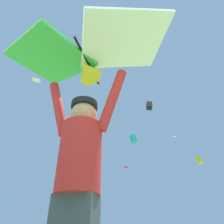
{
  "coord_description": "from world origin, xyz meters",
  "views": [
    {
      "loc": [
        0.39,
        -1.13,
        0.55
      ],
      "look_at": [
        -0.07,
        2.26,
        2.68
      ],
      "focal_mm": 32.94,
      "sensor_mm": 36.0,
      "label": 1
    }
  ],
  "objects_px": {
    "distant_kite_black_high_left": "(149,106)",
    "marker_flag": "(65,203)",
    "held_stunt_kite": "(86,55)",
    "distant_kite_yellow_overhead_distant": "(81,107)",
    "distant_kite_blue_far_center": "(174,137)",
    "distant_kite_teal_low_left": "(134,139)",
    "distant_kite_white_mid_left": "(36,80)",
    "distant_kite_purple_mid_right": "(115,96)",
    "distant_kite_red_low_right": "(126,167)",
    "distant_kite_yellow_high_right": "(199,160)",
    "kite_flyer_person": "(78,178)"
  },
  "relations": [
    {
      "from": "distant_kite_teal_low_left",
      "to": "distant_kite_blue_far_center",
      "type": "bearing_deg",
      "value": -59.91
    },
    {
      "from": "distant_kite_blue_far_center",
      "to": "distant_kite_teal_low_left",
      "type": "bearing_deg",
      "value": 120.09
    },
    {
      "from": "distant_kite_white_mid_left",
      "to": "distant_kite_teal_low_left",
      "type": "distance_m",
      "value": 18.34
    },
    {
      "from": "distant_kite_yellow_overhead_distant",
      "to": "distant_kite_white_mid_left",
      "type": "relative_size",
      "value": 0.66
    },
    {
      "from": "distant_kite_white_mid_left",
      "to": "distant_kite_purple_mid_right",
      "type": "relative_size",
      "value": 1.6
    },
    {
      "from": "distant_kite_yellow_overhead_distant",
      "to": "marker_flag",
      "type": "relative_size",
      "value": 0.39
    },
    {
      "from": "distant_kite_teal_low_left",
      "to": "held_stunt_kite",
      "type": "bearing_deg",
      "value": -89.62
    },
    {
      "from": "kite_flyer_person",
      "to": "distant_kite_teal_low_left",
      "type": "relative_size",
      "value": 1.23
    },
    {
      "from": "distant_kite_black_high_left",
      "to": "marker_flag",
      "type": "height_order",
      "value": "distant_kite_black_high_left"
    },
    {
      "from": "held_stunt_kite",
      "to": "distant_kite_yellow_high_right",
      "type": "distance_m",
      "value": 23.13
    },
    {
      "from": "distant_kite_black_high_left",
      "to": "distant_kite_purple_mid_right",
      "type": "distance_m",
      "value": 4.47
    },
    {
      "from": "distant_kite_white_mid_left",
      "to": "distant_kite_yellow_high_right",
      "type": "bearing_deg",
      "value": 19.01
    },
    {
      "from": "distant_kite_black_high_left",
      "to": "distant_kite_white_mid_left",
      "type": "xyz_separation_m",
      "value": [
        -12.49,
        -1.3,
        3.85
      ]
    },
    {
      "from": "distant_kite_black_high_left",
      "to": "distant_kite_yellow_overhead_distant",
      "type": "xyz_separation_m",
      "value": [
        -9.6,
        7.27,
        5.49
      ]
    },
    {
      "from": "distant_kite_teal_low_left",
      "to": "distant_kite_yellow_high_right",
      "type": "bearing_deg",
      "value": -51.73
    },
    {
      "from": "distant_kite_yellow_overhead_distant",
      "to": "distant_kite_purple_mid_right",
      "type": "relative_size",
      "value": 1.06
    },
    {
      "from": "kite_flyer_person",
      "to": "distant_kite_red_low_right",
      "type": "bearing_deg",
      "value": 93.25
    },
    {
      "from": "held_stunt_kite",
      "to": "distant_kite_yellow_overhead_distant",
      "type": "distance_m",
      "value": 29.54
    },
    {
      "from": "distant_kite_blue_far_center",
      "to": "distant_kite_white_mid_left",
      "type": "relative_size",
      "value": 0.77
    },
    {
      "from": "distant_kite_black_high_left",
      "to": "distant_kite_blue_far_center",
      "type": "distance_m",
      "value": 6.05
    },
    {
      "from": "distant_kite_red_low_right",
      "to": "distant_kite_purple_mid_right",
      "type": "bearing_deg",
      "value": -89.73
    },
    {
      "from": "held_stunt_kite",
      "to": "marker_flag",
      "type": "height_order",
      "value": "held_stunt_kite"
    },
    {
      "from": "distant_kite_blue_far_center",
      "to": "distant_kite_yellow_high_right",
      "type": "bearing_deg",
      "value": -11.44
    },
    {
      "from": "distant_kite_black_high_left",
      "to": "distant_kite_yellow_overhead_distant",
      "type": "bearing_deg",
      "value": 142.85
    },
    {
      "from": "distant_kite_red_low_right",
      "to": "distant_kite_blue_far_center",
      "type": "distance_m",
      "value": 12.95
    },
    {
      "from": "kite_flyer_person",
      "to": "marker_flag",
      "type": "distance_m",
      "value": 7.13
    },
    {
      "from": "kite_flyer_person",
      "to": "marker_flag",
      "type": "xyz_separation_m",
      "value": [
        -2.45,
        6.65,
        0.79
      ]
    },
    {
      "from": "distant_kite_red_low_right",
      "to": "distant_kite_white_mid_left",
      "type": "bearing_deg",
      "value": -116.39
    },
    {
      "from": "distant_kite_black_high_left",
      "to": "distant_kite_blue_far_center",
      "type": "relative_size",
      "value": 1.14
    },
    {
      "from": "distant_kite_yellow_high_right",
      "to": "marker_flag",
      "type": "xyz_separation_m",
      "value": [
        -9.37,
        -14.58,
        -6.19
      ]
    },
    {
      "from": "distant_kite_blue_far_center",
      "to": "distant_kite_teal_low_left",
      "type": "height_order",
      "value": "distant_kite_teal_low_left"
    },
    {
      "from": "distant_kite_black_high_left",
      "to": "distant_kite_white_mid_left",
      "type": "height_order",
      "value": "distant_kite_white_mid_left"
    },
    {
      "from": "kite_flyer_person",
      "to": "distant_kite_yellow_high_right",
      "type": "distance_m",
      "value": 23.39
    },
    {
      "from": "distant_kite_red_low_right",
      "to": "kite_flyer_person",
      "type": "bearing_deg",
      "value": -86.75
    },
    {
      "from": "distant_kite_yellow_overhead_distant",
      "to": "distant_kite_black_high_left",
      "type": "bearing_deg",
      "value": -37.15
    },
    {
      "from": "held_stunt_kite",
      "to": "kite_flyer_person",
      "type": "bearing_deg",
      "value": 82.24
    },
    {
      "from": "held_stunt_kite",
      "to": "distant_kite_teal_low_left",
      "type": "xyz_separation_m",
      "value": [
        -0.2,
        30.35,
        12.74
      ]
    },
    {
      "from": "kite_flyer_person",
      "to": "distant_kite_teal_low_left",
      "type": "xyz_separation_m",
      "value": [
        -0.21,
        30.27,
        13.97
      ]
    },
    {
      "from": "distant_kite_red_low_right",
      "to": "distant_kite_teal_low_left",
      "type": "relative_size",
      "value": 0.6
    },
    {
      "from": "distant_kite_white_mid_left",
      "to": "distant_kite_teal_low_left",
      "type": "relative_size",
      "value": 0.75
    },
    {
      "from": "distant_kite_white_mid_left",
      "to": "distant_kite_blue_far_center",
      "type": "bearing_deg",
      "value": 22.83
    },
    {
      "from": "held_stunt_kite",
      "to": "distant_kite_yellow_high_right",
      "type": "xyz_separation_m",
      "value": [
        6.93,
        21.31,
        5.75
      ]
    },
    {
      "from": "distant_kite_purple_mid_right",
      "to": "distant_kite_blue_far_center",
      "type": "bearing_deg",
      "value": 32.48
    },
    {
      "from": "distant_kite_blue_far_center",
      "to": "marker_flag",
      "type": "relative_size",
      "value": 0.45
    },
    {
      "from": "kite_flyer_person",
      "to": "distant_kite_purple_mid_right",
      "type": "height_order",
      "value": "distant_kite_purple_mid_right"
    },
    {
      "from": "distant_kite_blue_far_center",
      "to": "held_stunt_kite",
      "type": "bearing_deg",
      "value": -102.41
    },
    {
      "from": "held_stunt_kite",
      "to": "distant_kite_black_high_left",
      "type": "distance_m",
      "value": 19.53
    },
    {
      "from": "distant_kite_red_low_right",
      "to": "distant_kite_yellow_high_right",
      "type": "bearing_deg",
      "value": -52.79
    },
    {
      "from": "distant_kite_red_low_right",
      "to": "distant_kite_yellow_overhead_distant",
      "type": "distance_m",
      "value": 12.73
    },
    {
      "from": "distant_kite_red_low_right",
      "to": "distant_kite_yellow_high_right",
      "type": "height_order",
      "value": "distant_kite_red_low_right"
    }
  ]
}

